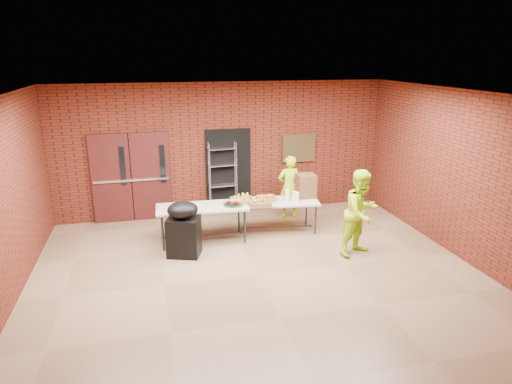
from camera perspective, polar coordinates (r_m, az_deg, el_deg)
room at (r=7.76m, az=0.27°, el=0.25°), size 8.08×7.08×3.28m
double_doors at (r=11.02m, az=-15.30°, el=1.76°), size 1.78×0.12×2.10m
dark_doorway at (r=11.19m, az=-3.48°, el=2.55°), size 1.10×0.06×2.10m
bronze_plaque at (r=11.51m, az=5.37°, el=5.47°), size 0.85×0.04×0.70m
wire_rack at (r=11.07m, az=-4.16°, el=1.60°), size 0.68×0.29×1.81m
table_left at (r=9.57m, az=-6.73°, el=-2.18°), size 1.92×0.86×0.78m
table_right at (r=10.00m, az=2.63°, el=-1.45°), size 1.88×0.98×0.74m
basket_bananas at (r=9.76m, az=-1.72°, el=-1.12°), size 0.48×0.38×0.15m
basket_oranges at (r=9.97m, az=1.27°, el=-0.79°), size 0.40×0.31×0.12m
basket_apples at (r=9.64m, az=0.53°, el=-1.39°), size 0.42×0.33×0.13m
muffin_tray at (r=9.57m, az=-2.87°, el=-1.37°), size 0.42×0.42×0.11m
napkin_box at (r=9.55m, az=-8.67°, el=-1.68°), size 0.19×0.13×0.06m
coffee_dispenser at (r=10.21m, az=6.25°, el=0.78°), size 0.40×0.36×0.53m
cup_stack_front at (r=9.92m, az=4.78°, el=-0.56°), size 0.08×0.08×0.23m
cup_stack_mid at (r=9.87m, az=5.18°, el=-0.66°), size 0.08×0.08×0.23m
cup_stack_back at (r=9.98m, az=3.93°, el=-0.37°), size 0.08×0.08×0.25m
covered_grill at (r=9.02m, az=-9.04°, el=-4.55°), size 0.74×0.68×1.11m
volunteer_woman at (r=10.92m, az=4.14°, el=0.62°), size 0.59×0.41×1.53m
volunteer_man at (r=9.11m, az=13.01°, el=-2.52°), size 1.02×0.92×1.72m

